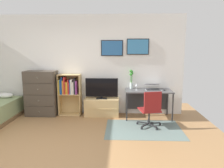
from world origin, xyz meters
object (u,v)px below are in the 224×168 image
bamboo_vase (131,78)px  wine_glass (137,85)px  bookshelf (69,90)px  office_chair (151,108)px  laptop (153,87)px  television (102,89)px  dresser (42,93)px  tv_stand (102,107)px  computer_mouse (164,90)px  desk (148,94)px

bamboo_vase → wine_glass: size_ratio=2.81×
bookshelf → office_chair: bookshelf is taller
wine_glass → laptop: bearing=14.6°
television → laptop: (1.34, -0.02, 0.05)m
dresser → laptop: dresser is taller
bookshelf → laptop: 2.24m
office_chair → dresser: bearing=151.0°
office_chair → tv_stand: bearing=132.2°
office_chair → wine_glass: 0.84m
laptop → bamboo_vase: bamboo_vase is taller
tv_stand → office_chair: 1.47m
tv_stand → bamboo_vase: (0.79, 0.10, 0.78)m
office_chair → laptop: (0.15, 0.78, 0.35)m
laptop → bamboo_vase: size_ratio=0.84×
bookshelf → office_chair: bearing=-22.8°
dresser → computer_mouse: dresser is taller
wine_glass → dresser: bearing=176.8°
bookshelf → computer_mouse: 2.52m
tv_stand → office_chair: bearing=-34.9°
bookshelf → television: size_ratio=1.30×
tv_stand → laptop: laptop is taller
office_chair → wine_glass: wine_glass is taller
bamboo_vase → dresser: bearing=-177.3°
computer_mouse → dresser: bearing=177.5°
dresser → tv_stand: bearing=0.5°
television → office_chair: bearing=-34.2°
bookshelf → wine_glass: (1.80, -0.20, 0.19)m
laptop → television: bearing=176.7°
dresser → computer_mouse: bearing=-2.5°
dresser → desk: 2.86m
tv_stand → dresser: bearing=-179.5°
dresser → bamboo_vase: bamboo_vase is taller
laptop → wine_glass: bearing=-167.6°
desk → office_chair: office_chair is taller
dresser → office_chair: dresser is taller
desk → bamboo_vase: bamboo_vase is taller
computer_mouse → laptop: bearing=158.6°
bamboo_vase → television: bearing=-171.2°
tv_stand → bamboo_vase: bearing=7.2°
dresser → wine_glass: size_ratio=6.76×
tv_stand → wine_glass: (0.91, -0.16, 0.64)m
bookshelf → computer_mouse: bookshelf is taller
laptop → tv_stand: bearing=175.8°
bookshelf → television: (0.89, -0.07, 0.07)m
office_chair → wine_glass: (-0.28, 0.67, 0.42)m
office_chair → computer_mouse: 0.85m
desk → wine_glass: 0.43m
desk → office_chair: 0.81m
tv_stand → computer_mouse: size_ratio=8.78×
dresser → wine_glass: (2.54, -0.14, 0.27)m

